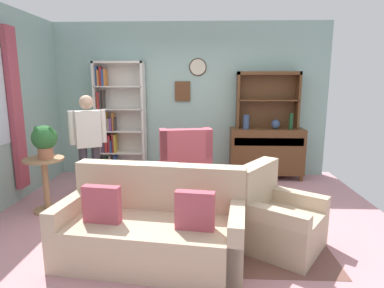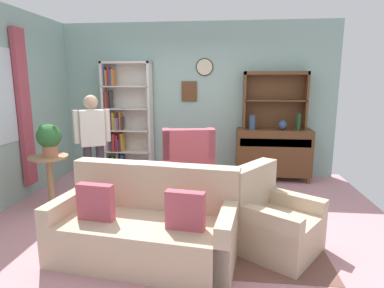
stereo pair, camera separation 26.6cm
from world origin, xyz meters
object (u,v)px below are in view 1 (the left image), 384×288
armchair_floral (277,221)px  book_stack (167,192)px  couch_floral (153,228)px  potted_plant_large (44,139)px  bookshelf (117,123)px  coffee_table (175,199)px  wingback_chair (184,169)px  vase_round (276,124)px  sideboard_hutch (268,92)px  bottle_wine (291,121)px  plant_stand (45,179)px  sideboard (266,151)px  person_reading (89,141)px  vase_tall (246,122)px

armchair_floral → book_stack: bearing=163.0°
couch_floral → potted_plant_large: (-1.59, 1.07, 0.69)m
bookshelf → coffee_table: bearing=-59.6°
wingback_chair → book_stack: (-0.12, -1.32, 0.08)m
vase_round → armchair_floral: 2.59m
sideboard_hutch → coffee_table: (-1.48, -2.19, -1.21)m
book_stack → vase_round: bearing=50.9°
sideboard_hutch → bottle_wine: sideboard_hutch is taller
potted_plant_large → coffee_table: 1.89m
wingback_chair → coffee_table: bearing=-91.8°
bottle_wine → plant_stand: (-3.65, -1.59, -0.61)m
couch_floral → armchair_floral: size_ratio=1.77×
bottle_wine → coffee_table: size_ratio=0.36×
sideboard_hutch → potted_plant_large: (-3.21, -1.82, -0.55)m
sideboard_hutch → plant_stand: sideboard_hutch is taller
sideboard → vase_round: bearing=-27.2°
couch_floral → person_reading: size_ratio=1.21×
sideboard → couch_floral: (-1.63, -2.78, -0.20)m
sideboard_hutch → bottle_wine: size_ratio=3.83×
bottle_wine → armchair_floral: bearing=-106.8°
sideboard → bottle_wine: (0.39, -0.09, 0.55)m
couch_floral → wingback_chair: bearing=84.5°
sideboard → coffee_table: (-1.48, -2.08, -0.16)m
bookshelf → coffee_table: bookshelf is taller
sideboard → vase_round: (0.13, -0.07, 0.50)m
potted_plant_large → book_stack: size_ratio=2.13×
vase_tall → vase_round: size_ratio=1.49×
vase_round → armchair_floral: vase_round is taller
bookshelf → bottle_wine: (3.14, -0.17, 0.07)m
vase_tall → sideboard: bearing=11.6°
wingback_chair → person_reading: (-1.36, -0.42, 0.52)m
coffee_table → vase_tall: bearing=61.5°
armchair_floral → person_reading: (-2.46, 1.27, 0.62)m
bookshelf → person_reading: bearing=-92.1°
armchair_floral → coffee_table: armchair_floral is taller
person_reading → plant_stand: bearing=-137.6°
sideboard_hutch → coffee_table: 2.90m
sideboard_hutch → book_stack: bearing=-124.7°
sideboard → potted_plant_large: size_ratio=2.92×
vase_tall → potted_plant_large: potted_plant_large is taller
vase_tall → plant_stand: size_ratio=0.34×
sideboard_hutch → vase_tall: size_ratio=4.35×
vase_tall → person_reading: (-2.41, -1.17, -0.14)m
plant_stand → bookshelf: bearing=73.7°
vase_round → couch_floral: size_ratio=0.09×
vase_round → armchair_floral: (-0.47, -2.45, -0.72)m
sideboard_hutch → person_reading: 3.18m
book_stack → person_reading: bearing=144.1°
person_reading → coffee_table: person_reading is taller
wingback_chair → bookshelf: bearing=145.2°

